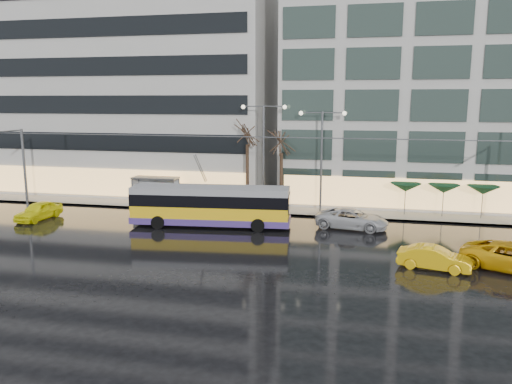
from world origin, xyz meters
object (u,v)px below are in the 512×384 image
(bus_shelter, at_px, (153,184))
(street_lamp_near, at_px, (264,142))
(taxi_a, at_px, (39,211))
(trolleybus, at_px, (211,207))

(bus_shelter, distance_m, street_lamp_near, 11.14)
(taxi_a, bearing_deg, bus_shelter, 52.54)
(bus_shelter, xyz_separation_m, taxi_a, (-6.76, -7.28, -1.23))
(street_lamp_near, bearing_deg, trolleybus, -113.44)
(street_lamp_near, relative_size, taxi_a, 2.10)
(trolleybus, bearing_deg, taxi_a, -176.49)
(trolleybus, relative_size, street_lamp_near, 1.36)
(trolleybus, distance_m, bus_shelter, 9.92)
(trolleybus, xyz_separation_m, taxi_a, (-14.32, -0.88, -0.78))
(trolleybus, bearing_deg, bus_shelter, 139.72)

